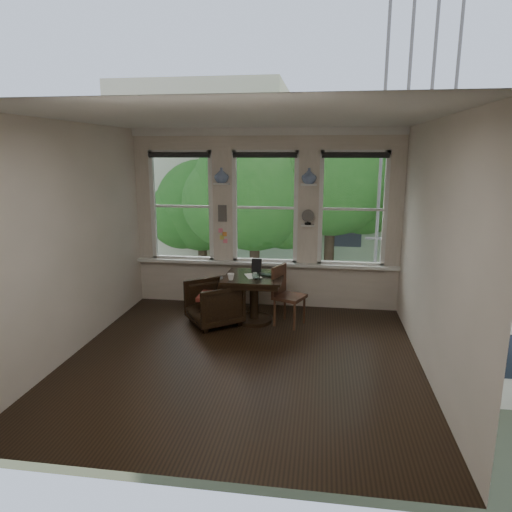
% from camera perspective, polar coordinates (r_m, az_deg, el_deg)
% --- Properties ---
extents(ground, '(4.50, 4.50, 0.00)m').
position_cam_1_polar(ground, '(6.06, -1.62, -12.73)').
color(ground, black).
rests_on(ground, ground).
extents(ceiling, '(4.50, 4.50, 0.00)m').
position_cam_1_polar(ceiling, '(5.48, -1.82, 16.87)').
color(ceiling, silver).
rests_on(ceiling, ground).
extents(wall_back, '(4.50, 0.00, 4.50)m').
position_cam_1_polar(wall_back, '(7.77, 1.16, 4.60)').
color(wall_back, beige).
rests_on(wall_back, ground).
extents(wall_front, '(4.50, 0.00, 4.50)m').
position_cam_1_polar(wall_front, '(3.46, -8.20, -6.13)').
color(wall_front, beige).
rests_on(wall_front, ground).
extents(wall_left, '(0.00, 4.50, 4.50)m').
position_cam_1_polar(wall_left, '(6.36, -22.12, 1.80)').
color(wall_left, beige).
rests_on(wall_left, ground).
extents(wall_right, '(0.00, 4.50, 4.50)m').
position_cam_1_polar(wall_right, '(5.65, 21.39, 0.56)').
color(wall_right, beige).
rests_on(wall_right, ground).
extents(window_left, '(1.10, 0.12, 1.90)m').
position_cam_1_polar(window_left, '(8.05, -9.19, 6.17)').
color(window_left, white).
rests_on(window_left, ground).
extents(window_center, '(1.10, 0.12, 1.90)m').
position_cam_1_polar(window_center, '(7.74, 1.17, 6.07)').
color(window_center, white).
rests_on(window_center, ground).
extents(window_right, '(1.10, 0.12, 1.90)m').
position_cam_1_polar(window_right, '(7.70, 11.99, 5.75)').
color(window_right, white).
rests_on(window_right, ground).
extents(shelf_left, '(0.26, 0.16, 0.03)m').
position_cam_1_polar(shelf_left, '(7.73, -4.32, 9.00)').
color(shelf_left, white).
rests_on(shelf_left, ground).
extents(shelf_right, '(0.26, 0.16, 0.03)m').
position_cam_1_polar(shelf_right, '(7.55, 6.62, 8.86)').
color(shelf_right, white).
rests_on(shelf_right, ground).
extents(intercom, '(0.14, 0.06, 0.28)m').
position_cam_1_polar(intercom, '(7.81, -4.21, 5.35)').
color(intercom, '#59544F').
rests_on(intercom, ground).
extents(sticky_notes, '(0.16, 0.01, 0.24)m').
position_cam_1_polar(sticky_notes, '(7.87, -4.16, 2.83)').
color(sticky_notes, pink).
rests_on(sticky_notes, ground).
extents(desk_fan, '(0.20, 0.20, 0.24)m').
position_cam_1_polar(desk_fan, '(7.59, 6.50, 4.56)').
color(desk_fan, '#59544F').
rests_on(desk_fan, ground).
extents(vase_left, '(0.24, 0.24, 0.25)m').
position_cam_1_polar(vase_left, '(7.72, -4.34, 10.03)').
color(vase_left, silver).
rests_on(vase_left, shelf_left).
extents(vase_right, '(0.24, 0.24, 0.25)m').
position_cam_1_polar(vase_right, '(7.54, 6.64, 9.91)').
color(vase_right, silver).
rests_on(vase_right, shelf_right).
extents(table, '(0.90, 0.90, 0.75)m').
position_cam_1_polar(table, '(7.16, -0.24, -5.38)').
color(table, black).
rests_on(table, ground).
extents(armchair_left, '(1.04, 1.03, 0.68)m').
position_cam_1_polar(armchair_left, '(7.11, -5.30, -5.87)').
color(armchair_left, black).
rests_on(armchair_left, ground).
extents(cushion_red, '(0.45, 0.45, 0.06)m').
position_cam_1_polar(cushion_red, '(7.07, -5.32, -5.03)').
color(cushion_red, maroon).
rests_on(cushion_red, armchair_left).
extents(side_chair_right, '(0.55, 0.55, 0.92)m').
position_cam_1_polar(side_chair_right, '(7.03, 4.23, -5.05)').
color(side_chair_right, '#3F2216').
rests_on(side_chair_right, ground).
extents(laptop, '(0.37, 0.29, 0.03)m').
position_cam_1_polar(laptop, '(7.01, 1.29, -2.48)').
color(laptop, black).
rests_on(laptop, table).
extents(mug, '(0.12, 0.12, 0.10)m').
position_cam_1_polar(mug, '(6.82, -3.17, -2.61)').
color(mug, white).
rests_on(mug, table).
extents(drinking_glass, '(0.13, 0.13, 0.10)m').
position_cam_1_polar(drinking_glass, '(6.84, 0.01, -2.54)').
color(drinking_glass, white).
rests_on(drinking_glass, table).
extents(tablet, '(0.16, 0.09, 0.22)m').
position_cam_1_polar(tablet, '(7.22, 0.06, -1.21)').
color(tablet, black).
rests_on(tablet, table).
extents(papers, '(0.32, 0.36, 0.00)m').
position_cam_1_polar(papers, '(7.04, -0.36, -2.49)').
color(papers, silver).
rests_on(papers, table).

